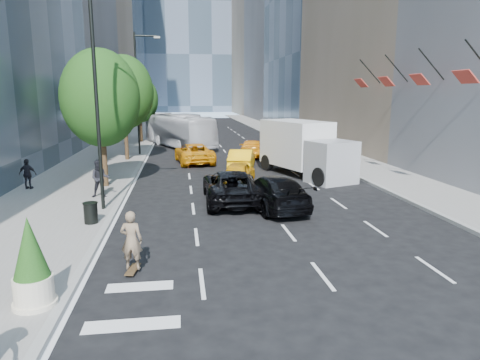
{
  "coord_description": "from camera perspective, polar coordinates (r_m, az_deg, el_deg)",
  "views": [
    {
      "loc": [
        -2.98,
        -15.19,
        5.2
      ],
      "look_at": [
        -0.53,
        2.47,
        1.6
      ],
      "focal_mm": 32.0,
      "sensor_mm": 36.0,
      "label": 1
    }
  ],
  "objects": [
    {
      "name": "ground",
      "position": [
        16.33,
        3.05,
        -7.17
      ],
      "size": [
        160.0,
        160.0,
        0.0
      ],
      "primitive_type": "plane",
      "color": "black",
      "rests_on": "ground"
    },
    {
      "name": "sidewalk_left",
      "position": [
        45.88,
        -15.44,
        4.58
      ],
      "size": [
        6.0,
        120.0,
        0.15
      ],
      "primitive_type": "cube",
      "color": "slate",
      "rests_on": "ground"
    },
    {
      "name": "sidewalk_right",
      "position": [
        47.3,
        8.11,
        5.07
      ],
      "size": [
        4.0,
        120.0,
        0.15
      ],
      "primitive_type": "cube",
      "color": "slate",
      "rests_on": "ground"
    },
    {
      "name": "tower_right_far",
      "position": [
        117.6,
        4.8,
        21.06
      ],
      "size": [
        20.0,
        24.0,
        50.0
      ],
      "primitive_type": "cube",
      "color": "#7B6C55",
      "rests_on": "ground"
    },
    {
      "name": "lamp_near",
      "position": [
        19.49,
        -18.23,
        12.66
      ],
      "size": [
        2.13,
        0.22,
        10.0
      ],
      "color": "black",
      "rests_on": "sidewalk_left"
    },
    {
      "name": "lamp_far",
      "position": [
        37.35,
        -13.33,
        12.05
      ],
      "size": [
        2.13,
        0.22,
        10.0
      ],
      "color": "black",
      "rests_on": "sidewalk_left"
    },
    {
      "name": "tree_near",
      "position": [
        24.56,
        -18.1,
        10.32
      ],
      "size": [
        4.2,
        4.2,
        7.46
      ],
      "color": "black",
      "rests_on": "sidewalk_left"
    },
    {
      "name": "tree_mid",
      "position": [
        34.45,
        -15.24,
        11.21
      ],
      "size": [
        4.5,
        4.5,
        7.99
      ],
      "color": "black",
      "rests_on": "sidewalk_left"
    },
    {
      "name": "tree_far",
      "position": [
        47.39,
        -13.23,
        10.41
      ],
      "size": [
        3.9,
        3.9,
        6.92
      ],
      "color": "black",
      "rests_on": "sidewalk_left"
    },
    {
      "name": "traffic_signal",
      "position": [
        55.31,
        -11.63,
        10.18
      ],
      "size": [
        2.48,
        0.53,
        5.2
      ],
      "color": "black",
      "rests_on": "sidewalk_left"
    },
    {
      "name": "facade_flags",
      "position": [
        28.66,
        21.02,
        12.64
      ],
      "size": [
        1.85,
        13.3,
        2.05
      ],
      "color": "black",
      "rests_on": "ground"
    },
    {
      "name": "skateboarder",
      "position": [
        13.02,
        -14.26,
        -8.3
      ],
      "size": [
        0.71,
        0.52,
        1.77
      ],
      "primitive_type": "imported",
      "rotation": [
        0.0,
        0.0,
        2.98
      ],
      "color": "brown",
      "rests_on": "ground"
    },
    {
      "name": "black_sedan_lincoln",
      "position": [
        20.81,
        -1.15,
        -0.84
      ],
      "size": [
        2.69,
        5.69,
        1.57
      ],
      "primitive_type": "imported",
      "rotation": [
        0.0,
        0.0,
        3.13
      ],
      "color": "black",
      "rests_on": "ground"
    },
    {
      "name": "black_sedan_mercedes",
      "position": [
        19.78,
        4.5,
        -1.57
      ],
      "size": [
        2.86,
        5.54,
        1.54
      ],
      "primitive_type": "imported",
      "rotation": [
        0.0,
        0.0,
        3.28
      ],
      "color": "black",
      "rests_on": "ground"
    },
    {
      "name": "taxi_a",
      "position": [
        25.59,
        -0.11,
        1.12
      ],
      "size": [
        2.64,
        3.98,
        1.26
      ],
      "primitive_type": "imported",
      "rotation": [
        0.0,
        0.0,
        2.8
      ],
      "color": "orange",
      "rests_on": "ground"
    },
    {
      "name": "taxi_b",
      "position": [
        29.83,
        0.24,
        2.79
      ],
      "size": [
        2.54,
        4.66,
        1.46
      ],
      "primitive_type": "imported",
      "rotation": [
        0.0,
        0.0,
        2.9
      ],
      "color": "#F8B50D",
      "rests_on": "ground"
    },
    {
      "name": "taxi_c",
      "position": [
        32.9,
        -6.14,
        3.59
      ],
      "size": [
        3.18,
        5.75,
        1.52
      ],
      "primitive_type": "imported",
      "rotation": [
        0.0,
        0.0,
        3.26
      ],
      "color": "orange",
      "rests_on": "ground"
    },
    {
      "name": "taxi_d",
      "position": [
        35.95,
        1.63,
        4.22
      ],
      "size": [
        3.02,
        5.18,
        1.41
      ],
      "primitive_type": "imported",
      "rotation": [
        0.0,
        0.0,
        2.91
      ],
      "color": "orange",
      "rests_on": "ground"
    },
    {
      "name": "city_bus",
      "position": [
        43.23,
        -8.22,
        6.57
      ],
      "size": [
        7.18,
        11.93,
        3.29
      ],
      "primitive_type": "imported",
      "rotation": [
        0.0,
        0.0,
        0.4
      ],
      "color": "silver",
      "rests_on": "ground"
    },
    {
      "name": "box_truck",
      "position": [
        27.86,
        8.59,
        4.2
      ],
      "size": [
        4.88,
        7.7,
        3.47
      ],
      "rotation": [
        0.0,
        0.0,
        0.34
      ],
      "color": "silver",
      "rests_on": "ground"
    },
    {
      "name": "pedestrian_a",
      "position": [
        22.25,
        -18.15,
        0.2
      ],
      "size": [
        0.99,
        0.81,
        1.89
      ],
      "primitive_type": "imported",
      "rotation": [
        0.0,
        0.0,
        0.11
      ],
      "color": "black",
      "rests_on": "sidewalk_left"
    },
    {
      "name": "pedestrian_b",
      "position": [
        25.69,
        -26.44,
        0.71
      ],
      "size": [
        1.01,
        0.57,
        1.63
      ],
      "primitive_type": "imported",
      "rotation": [
        0.0,
        0.0,
        2.95
      ],
      "color": "black",
      "rests_on": "sidewalk_left"
    },
    {
      "name": "trash_can",
      "position": [
        18.0,
        -19.28,
        -4.21
      ],
      "size": [
        0.54,
        0.54,
        0.8
      ],
      "primitive_type": "cylinder",
      "color": "black",
      "rests_on": "sidewalk_left"
    },
    {
      "name": "planter_shrub",
      "position": [
        11.53,
        -26.07,
        -10.02
      ],
      "size": [
        0.93,
        0.93,
        2.23
      ],
      "color": "beige",
      "rests_on": "sidewalk_left"
    }
  ]
}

